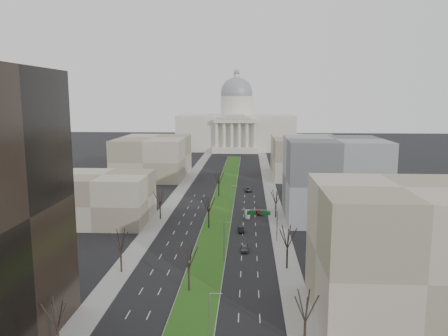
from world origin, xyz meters
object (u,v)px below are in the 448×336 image
at_px(box_van, 247,214).
at_px(car_grey_near, 245,248).
at_px(car_grey_far, 248,189).
at_px(car_red, 259,212).
at_px(car_black, 241,230).

bearing_deg(box_van, car_grey_near, -92.88).
bearing_deg(car_grey_far, car_grey_near, -96.59).
relative_size(car_red, car_grey_far, 0.88).
xyz_separation_m(car_grey_near, car_grey_far, (0.55, 67.03, -0.01)).
distance_m(car_red, car_grey_far, 33.68).
relative_size(car_black, car_grey_far, 0.77).
distance_m(car_black, car_grey_far, 52.31).
xyz_separation_m(car_grey_near, car_red, (4.17, 33.54, -0.07)).
bearing_deg(car_grey_near, car_black, 95.33).
bearing_deg(car_grey_near, box_van, 89.66).
height_order(car_black, car_red, car_red).
bearing_deg(car_grey_near, car_grey_far, 90.09).
height_order(car_red, car_grey_far, car_grey_far).
distance_m(car_grey_near, box_van, 30.00).
relative_size(car_grey_near, box_van, 0.68).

